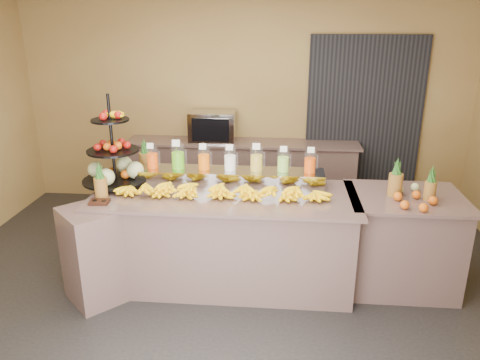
# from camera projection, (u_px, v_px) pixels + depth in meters

# --- Properties ---
(ground) EXTENTS (6.00, 6.00, 0.00)m
(ground) POSITION_uv_depth(u_px,v_px,m) (222.00, 296.00, 4.44)
(ground) COLOR black
(ground) RESTS_ON ground
(room_envelope) EXTENTS (6.04, 5.02, 2.82)m
(room_envelope) POSITION_uv_depth(u_px,v_px,m) (249.00, 86.00, 4.54)
(room_envelope) COLOR olive
(room_envelope) RESTS_ON ground
(buffet_counter) EXTENTS (2.75, 1.25, 0.93)m
(buffet_counter) POSITION_uv_depth(u_px,v_px,m) (213.00, 240.00, 4.54)
(buffet_counter) COLOR gray
(buffet_counter) RESTS_ON ground
(right_counter) EXTENTS (1.08, 0.88, 0.93)m
(right_counter) POSITION_uv_depth(u_px,v_px,m) (401.00, 241.00, 4.52)
(right_counter) COLOR gray
(right_counter) RESTS_ON ground
(back_ledge) EXTENTS (3.10, 0.55, 0.93)m
(back_ledge) POSITION_uv_depth(u_px,v_px,m) (242.00, 174.00, 6.40)
(back_ledge) COLOR gray
(back_ledge) RESTS_ON ground
(pitcher_tray) EXTENTS (1.85, 0.30, 0.15)m
(pitcher_tray) POSITION_uv_depth(u_px,v_px,m) (230.00, 177.00, 4.65)
(pitcher_tray) COLOR gray
(pitcher_tray) RESTS_ON buffet_counter
(juice_pitcher_orange_a) EXTENTS (0.12, 0.12, 0.28)m
(juice_pitcher_orange_a) POSITION_uv_depth(u_px,v_px,m) (152.00, 159.00, 4.66)
(juice_pitcher_orange_a) COLOR silver
(juice_pitcher_orange_a) RESTS_ON pitcher_tray
(juice_pitcher_green) EXTENTS (0.13, 0.14, 0.32)m
(juice_pitcher_green) POSITION_uv_depth(u_px,v_px,m) (178.00, 158.00, 4.63)
(juice_pitcher_green) COLOR silver
(juice_pitcher_green) RESTS_ON pitcher_tray
(juice_pitcher_orange_b) EXTENTS (0.12, 0.12, 0.29)m
(juice_pitcher_orange_b) POSITION_uv_depth(u_px,v_px,m) (204.00, 160.00, 4.61)
(juice_pitcher_orange_b) COLOR silver
(juice_pitcher_orange_b) RESTS_ON pitcher_tray
(juice_pitcher_milk) EXTENTS (0.12, 0.12, 0.29)m
(juice_pitcher_milk) POSITION_uv_depth(u_px,v_px,m) (230.00, 160.00, 4.59)
(juice_pitcher_milk) COLOR silver
(juice_pitcher_milk) RESTS_ON pitcher_tray
(juice_pitcher_lemon) EXTENTS (0.13, 0.13, 0.30)m
(juice_pitcher_lemon) POSITION_uv_depth(u_px,v_px,m) (256.00, 161.00, 4.57)
(juice_pitcher_lemon) COLOR silver
(juice_pitcher_lemon) RESTS_ON pitcher_tray
(juice_pitcher_lime) EXTENTS (0.12, 0.12, 0.28)m
(juice_pitcher_lime) POSITION_uv_depth(u_px,v_px,m) (283.00, 162.00, 4.55)
(juice_pitcher_lime) COLOR silver
(juice_pitcher_lime) RESTS_ON pitcher_tray
(juice_pitcher_orange_c) EXTENTS (0.11, 0.12, 0.28)m
(juice_pitcher_orange_c) POSITION_uv_depth(u_px,v_px,m) (310.00, 163.00, 4.53)
(juice_pitcher_orange_c) COLOR silver
(juice_pitcher_orange_c) RESTS_ON pitcher_tray
(banana_heap) EXTENTS (2.01, 0.18, 0.17)m
(banana_heap) POSITION_uv_depth(u_px,v_px,m) (221.00, 189.00, 4.33)
(banana_heap) COLOR #FFEE0C
(banana_heap) RESTS_ON buffet_counter
(fruit_stand) EXTENTS (0.80, 0.80, 0.90)m
(fruit_stand) POSITION_uv_depth(u_px,v_px,m) (118.00, 163.00, 4.59)
(fruit_stand) COLOR black
(fruit_stand) RESTS_ON buffet_counter
(condiment_caddy) EXTENTS (0.18, 0.14, 0.03)m
(condiment_caddy) POSITION_uv_depth(u_px,v_px,m) (99.00, 202.00, 4.19)
(condiment_caddy) COLOR black
(condiment_caddy) RESTS_ON buffet_counter
(pineapple_left_a) EXTENTS (0.12, 0.12, 0.36)m
(pineapple_left_a) POSITION_uv_depth(u_px,v_px,m) (101.00, 185.00, 4.27)
(pineapple_left_a) COLOR brown
(pineapple_left_a) RESTS_ON buffet_counter
(pineapple_left_b) EXTENTS (0.13, 0.13, 0.40)m
(pineapple_left_b) POSITION_uv_depth(u_px,v_px,m) (145.00, 161.00, 4.91)
(pineapple_left_b) COLOR brown
(pineapple_left_b) RESTS_ON buffet_counter
(right_fruit_pile) EXTENTS (0.40, 0.38, 0.21)m
(right_fruit_pile) POSITION_uv_depth(u_px,v_px,m) (412.00, 194.00, 4.22)
(right_fruit_pile) COLOR brown
(right_fruit_pile) RESTS_ON right_counter
(oven_warmer) EXTENTS (0.60, 0.42, 0.40)m
(oven_warmer) POSITION_uv_depth(u_px,v_px,m) (213.00, 126.00, 6.21)
(oven_warmer) COLOR gray
(oven_warmer) RESTS_ON back_ledge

